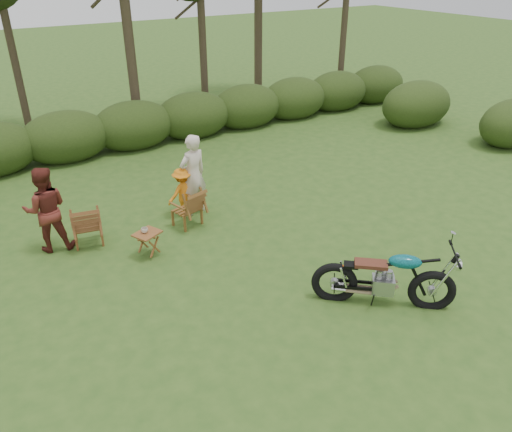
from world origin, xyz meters
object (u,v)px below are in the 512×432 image
lawn_chair_right (188,225)px  motorcycle (380,302)px  child (184,215)px  adult_b (55,248)px  cup (144,230)px  adult_a (195,212)px  lawn_chair_left (90,243)px  side_table (148,244)px

lawn_chair_right → motorcycle: bearing=95.3°
lawn_chair_right → child: (0.13, 0.47, 0.00)m
adult_b → child: 2.83m
cup → adult_a: size_ratio=0.07×
lawn_chair_left → child: bearing=-165.7°
cup → adult_b: bearing=139.9°
lawn_chair_right → lawn_chair_left: 2.07m
lawn_chair_right → adult_b: 2.75m
side_table → child: bearing=43.0°
lawn_chair_right → cup: cup is taller
side_table → adult_b: 2.01m
side_table → cup: bearing=141.2°
lawn_chair_left → child: size_ratio=0.81×
lawn_chair_left → side_table: size_ratio=1.78×
cup → adult_a: 2.07m
motorcycle → adult_b: size_ratio=1.28×
lawn_chair_right → side_table: side_table is taller
lawn_chair_left → child: 2.17m
adult_a → adult_b: 3.10m
lawn_chair_right → side_table: 1.41m
lawn_chair_right → lawn_chair_left: lawn_chair_left is taller
adult_a → child: adult_a is taller
side_table → child: (1.30, 1.21, -0.26)m
lawn_chair_left → adult_a: 2.44m
side_table → lawn_chair_right: bearing=32.5°
lawn_chair_left → side_table: side_table is taller
lawn_chair_left → side_table: (0.86, -1.09, 0.26)m
motorcycle → side_table: bearing=168.8°
motorcycle → lawn_chair_right: (-1.60, 4.24, 0.00)m
motorcycle → lawn_chair_left: bearing=168.8°
motorcycle → adult_a: adult_a is taller
motorcycle → lawn_chair_right: size_ratio=2.54×
side_table → child: 1.80m
adult_a → motorcycle: bearing=91.6°
cup → child: 1.87m
adult_a → cup: bearing=23.1°
lawn_chair_left → adult_b: size_ratio=0.52×
adult_a → adult_b: adult_a is taller
lawn_chair_left → adult_a: size_ratio=0.49×
lawn_chair_right → adult_a: (0.40, 0.45, 0.00)m
lawn_chair_right → adult_a: adult_a is taller
cup → child: size_ratio=0.11×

